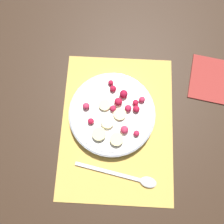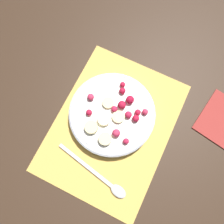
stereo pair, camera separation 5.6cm
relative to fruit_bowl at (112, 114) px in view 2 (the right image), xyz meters
The scene contains 4 objects.
ground_plane 0.04m from the fruit_bowl, 151.51° to the right, with size 3.00×3.00×0.00m, color #382619.
placemat 0.04m from the fruit_bowl, 151.51° to the right, with size 0.40×0.30×0.01m.
fruit_bowl is the anchor object (origin of this frame).
spoon 0.17m from the fruit_bowl, 160.37° to the right, with size 0.06×0.21×0.01m.
Camera 2 is at (-0.10, -0.05, 0.59)m, focal length 35.00 mm.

